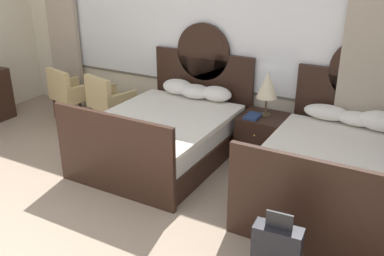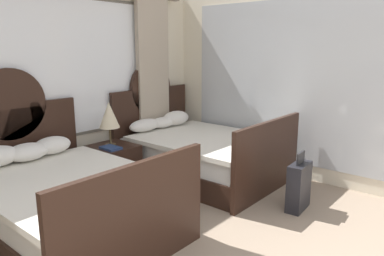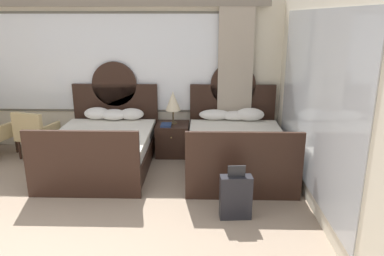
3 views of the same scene
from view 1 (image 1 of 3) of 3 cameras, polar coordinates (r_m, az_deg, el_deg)
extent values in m
cube|color=beige|center=(6.31, 0.13, 11.75)|extent=(6.50, 0.07, 2.70)
cube|color=#646054|center=(6.24, -0.07, 13.77)|extent=(4.55, 0.02, 1.80)
cube|color=white|center=(6.23, -0.10, 13.77)|extent=(4.47, 0.02, 1.72)
cube|color=tan|center=(7.68, -16.79, 12.40)|extent=(0.62, 0.08, 2.60)
cube|color=tan|center=(5.47, 22.39, 7.78)|extent=(0.62, 0.08, 2.60)
cube|color=black|center=(5.63, -3.56, -2.57)|extent=(1.48, 2.03, 0.30)
cube|color=white|center=(5.52, -3.63, 0.00)|extent=(1.42, 1.93, 0.25)
cube|color=silver|center=(5.40, -4.13, 1.21)|extent=(1.52, 1.83, 0.06)
cube|color=black|center=(6.31, 1.45, 4.74)|extent=(1.56, 0.06, 1.21)
cylinder|color=black|center=(6.15, 1.51, 10.13)|extent=(0.81, 0.06, 0.81)
cube|color=black|center=(4.73, -10.47, -3.64)|extent=(1.56, 0.06, 0.96)
ellipsoid|color=white|center=(6.22, -1.91, 5.54)|extent=(0.46, 0.32, 0.22)
ellipsoid|color=white|center=(6.05, 0.43, 4.91)|extent=(0.47, 0.34, 0.19)
ellipsoid|color=white|center=(5.93, 3.25, 4.59)|extent=(0.45, 0.31, 0.20)
cube|color=black|center=(4.94, 18.38, -7.67)|extent=(1.48, 2.03, 0.30)
cube|color=white|center=(4.81, 18.77, -4.85)|extent=(1.42, 1.93, 0.25)
cube|color=silver|center=(4.67, 18.81, -3.59)|extent=(1.52, 1.83, 0.06)
cube|color=black|center=(5.69, 21.12, 1.16)|extent=(1.56, 0.06, 1.21)
cylinder|color=black|center=(5.52, 22.00, 7.02)|extent=(0.81, 0.06, 0.81)
cube|color=black|center=(3.88, 15.72, -10.49)|extent=(1.56, 0.06, 0.96)
ellipsoid|color=white|center=(5.52, 17.56, 2.01)|extent=(0.57, 0.28, 0.19)
ellipsoid|color=white|center=(5.45, 21.09, 1.16)|extent=(0.45, 0.28, 0.17)
ellipsoid|color=white|center=(5.39, 23.89, 0.85)|extent=(0.51, 0.32, 0.23)
cube|color=black|center=(5.70, 9.35, -1.05)|extent=(0.57, 0.57, 0.57)
sphere|color=tan|center=(5.39, 8.32, -0.96)|extent=(0.02, 0.02, 0.02)
cylinder|color=brown|center=(5.62, 9.77, 1.79)|extent=(0.14, 0.14, 0.02)
cylinder|color=brown|center=(5.58, 9.85, 2.95)|extent=(0.03, 0.03, 0.22)
cone|color=beige|center=(5.49, 10.05, 5.72)|extent=(0.27, 0.27, 0.34)
cube|color=navy|center=(5.52, 8.13, 1.57)|extent=(0.18, 0.26, 0.03)
cube|color=tan|center=(6.63, -10.55, 3.30)|extent=(0.70, 0.70, 0.10)
cube|color=tan|center=(6.42, -12.47, 4.89)|extent=(0.57, 0.23, 0.41)
cube|color=tan|center=(6.39, -9.30, 3.88)|extent=(0.19, 0.51, 0.16)
cube|color=tan|center=(6.79, -11.89, 4.81)|extent=(0.19, 0.51, 0.16)
cylinder|color=black|center=(6.66, -7.62, 1.55)|extent=(0.04, 0.04, 0.34)
cylinder|color=black|center=(7.01, -10.00, 2.50)|extent=(0.04, 0.04, 0.34)
cylinder|color=black|center=(6.40, -10.88, 0.46)|extent=(0.04, 0.04, 0.34)
cylinder|color=black|center=(6.77, -13.17, 1.50)|extent=(0.04, 0.04, 0.34)
cube|color=tan|center=(7.14, -15.51, 4.25)|extent=(0.69, 0.69, 0.10)
cube|color=tan|center=(6.96, -17.43, 5.74)|extent=(0.57, 0.22, 0.41)
cube|color=tan|center=(6.90, -14.51, 4.84)|extent=(0.19, 0.51, 0.16)
cube|color=tan|center=(7.32, -16.66, 5.63)|extent=(0.19, 0.51, 0.16)
cylinder|color=black|center=(7.14, -12.75, 2.65)|extent=(0.04, 0.04, 0.34)
cylinder|color=black|center=(7.51, -14.76, 3.47)|extent=(0.04, 0.04, 0.34)
cylinder|color=black|center=(6.91, -15.94, 1.66)|extent=(0.04, 0.04, 0.34)
cylinder|color=black|center=(7.30, -17.84, 2.55)|extent=(0.04, 0.04, 0.34)
cube|color=black|center=(3.64, 11.15, -16.47)|extent=(0.40, 0.19, 0.55)
cube|color=#232326|center=(3.44, 11.59, -12.00)|extent=(0.21, 0.04, 0.14)
camera|label=2|loc=(4.73, -46.44, 7.13)|focal=33.93mm
camera|label=3|loc=(1.83, -107.39, -12.51)|focal=34.88mm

